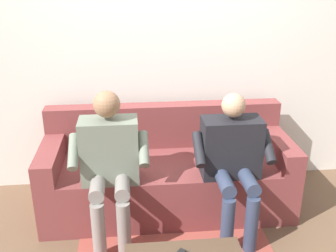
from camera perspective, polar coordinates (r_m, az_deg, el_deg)
name	(u,v)px	position (r m, az deg, el deg)	size (l,w,h in m)	color
back_wall	(162,53)	(3.63, -0.91, 10.38)	(5.25, 0.06, 2.52)	silver
couch	(167,174)	(3.50, -0.13, -6.91)	(2.10, 0.80, 0.85)	brown
person_left_seated	(233,156)	(3.08, 9.26, -4.30)	(0.61, 0.54, 1.12)	black
person_right_seated	(110,158)	(2.99, -8.40, -4.64)	(0.58, 0.51, 1.17)	slate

